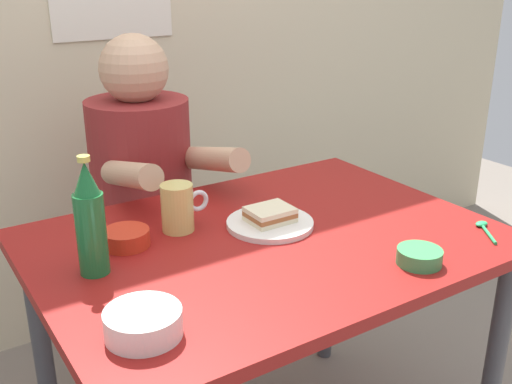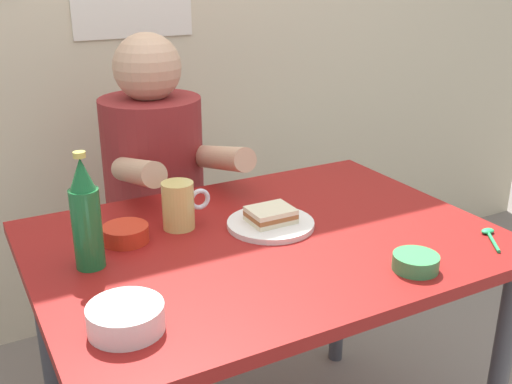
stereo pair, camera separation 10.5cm
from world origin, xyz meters
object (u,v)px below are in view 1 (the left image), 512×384
object	(u,v)px
dining_table	(267,271)
rice_bowl_white	(143,322)
person_seated	(142,164)
beer_bottle	(90,222)
plate_orange	(270,223)
sandwich	(270,214)
stool	(149,279)
beer_mug	(178,207)

from	to	relation	value
dining_table	rice_bowl_white	bearing A→B (deg)	-151.66
person_seated	beer_bottle	distance (m)	0.67
plate_orange	sandwich	distance (m)	0.02
dining_table	plate_orange	bearing A→B (deg)	49.76
dining_table	sandwich	size ratio (longest dim) A/B	10.00
rice_bowl_white	sandwich	bearing A→B (deg)	30.84
dining_table	sandwich	world-z (taller)	sandwich
person_seated	beer_bottle	world-z (taller)	person_seated
dining_table	person_seated	size ratio (longest dim) A/B	1.53
sandwich	rice_bowl_white	xyz separation A→B (m)	(-0.46, -0.27, -0.00)
dining_table	plate_orange	distance (m)	0.12
beer_bottle	dining_table	bearing A→B (deg)	-7.09
rice_bowl_white	stool	bearing A→B (deg)	67.56
stool	sandwich	bearing A→B (deg)	-79.91
dining_table	sandwich	distance (m)	0.14
plate_orange	rice_bowl_white	size ratio (longest dim) A/B	1.57
dining_table	beer_mug	world-z (taller)	beer_mug
dining_table	rice_bowl_white	size ratio (longest dim) A/B	7.86
dining_table	plate_orange	xyz separation A→B (m)	(0.04, 0.05, 0.10)
beer_mug	rice_bowl_white	world-z (taller)	beer_mug
stool	person_seated	size ratio (longest dim) A/B	0.63
person_seated	plate_orange	bearing A→B (deg)	-79.72
sandwich	stool	bearing A→B (deg)	100.09
plate_orange	beer_bottle	xyz separation A→B (m)	(-0.45, 0.00, 0.11)
plate_orange	rice_bowl_white	xyz separation A→B (m)	(-0.46, -0.27, 0.02)
rice_bowl_white	plate_orange	bearing A→B (deg)	30.84
plate_orange	beer_mug	distance (m)	0.23
sandwich	dining_table	bearing A→B (deg)	-130.24
person_seated	rice_bowl_white	bearing A→B (deg)	-112.71
person_seated	sandwich	world-z (taller)	person_seated
plate_orange	sandwich	size ratio (longest dim) A/B	2.00
stool	rice_bowl_white	xyz separation A→B (m)	(-0.35, -0.85, 0.42)
stool	beer_mug	bearing A→B (deg)	-101.68
person_seated	plate_orange	distance (m)	0.58
dining_table	beer_bottle	distance (m)	0.46
dining_table	rice_bowl_white	xyz separation A→B (m)	(-0.42, -0.22, 0.12)
beer_bottle	rice_bowl_white	distance (m)	0.29
sandwich	beer_bottle	size ratio (longest dim) A/B	0.42
stool	plate_orange	xyz separation A→B (m)	(0.10, -0.58, 0.40)
plate_orange	beer_mug	size ratio (longest dim) A/B	1.75
plate_orange	beer_bottle	size ratio (longest dim) A/B	0.84
sandwich	rice_bowl_white	size ratio (longest dim) A/B	0.79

